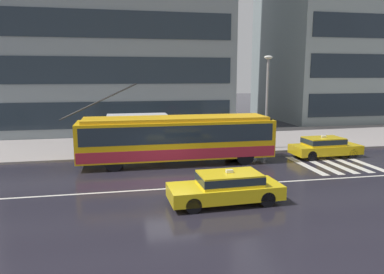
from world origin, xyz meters
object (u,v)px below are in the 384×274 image
(pedestrian_at_shelter, at_px, (230,124))
(taxi_ahead_of_bus, at_px, (325,146))
(bus_shelter, at_px, (137,123))
(taxi_oncoming_near, at_px, (227,186))
(trolleybus, at_px, (177,138))
(street_lamp, at_px, (267,94))
(pedestrian_approaching_curb, at_px, (162,127))
(pedestrian_walking_past, at_px, (203,128))

(pedestrian_at_shelter, bearing_deg, taxi_ahead_of_bus, -42.83)
(taxi_ahead_of_bus, distance_m, bus_shelter, 12.26)
(taxi_oncoming_near, bearing_deg, taxi_ahead_of_bus, 38.80)
(trolleybus, bearing_deg, taxi_oncoming_near, -82.41)
(pedestrian_at_shelter, height_order, street_lamp, street_lamp)
(taxi_ahead_of_bus, height_order, pedestrian_at_shelter, pedestrian_at_shelter)
(pedestrian_at_shelter, xyz_separation_m, street_lamp, (2.01, -1.73, 2.24))
(taxi_ahead_of_bus, height_order, pedestrian_approaching_curb, pedestrian_approaching_curb)
(trolleybus, xyz_separation_m, pedestrian_approaching_curb, (-0.47, 3.57, 0.18))
(taxi_ahead_of_bus, relative_size, pedestrian_approaching_curb, 2.21)
(taxi_oncoming_near, distance_m, bus_shelter, 11.32)
(street_lamp, bearing_deg, trolleybus, -158.71)
(pedestrian_at_shelter, xyz_separation_m, pedestrian_walking_past, (-2.46, -1.83, 0.05))
(taxi_oncoming_near, distance_m, street_lamp, 11.56)
(taxi_ahead_of_bus, distance_m, taxi_oncoming_near, 10.88)
(taxi_oncoming_near, distance_m, pedestrian_approaching_curb, 10.72)
(pedestrian_walking_past, bearing_deg, bus_shelter, 162.12)
(trolleybus, bearing_deg, pedestrian_approaching_curb, 97.55)
(taxi_oncoming_near, bearing_deg, bus_shelter, 105.64)
(pedestrian_approaching_curb, bearing_deg, pedestrian_at_shelter, 8.19)
(pedestrian_approaching_curb, bearing_deg, taxi_ahead_of_bus, -20.82)
(taxi_ahead_of_bus, height_order, bus_shelter, bus_shelter)
(trolleybus, distance_m, taxi_oncoming_near, 7.12)
(trolleybus, distance_m, bus_shelter, 4.38)
(trolleybus, xyz_separation_m, pedestrian_at_shelter, (4.57, 4.30, 0.12))
(trolleybus, xyz_separation_m, bus_shelter, (-2.10, 3.82, 0.45))
(pedestrian_walking_past, bearing_deg, pedestrian_approaching_curb, 156.77)
(bus_shelter, xyz_separation_m, pedestrian_walking_past, (4.21, -1.36, -0.29))
(pedestrian_at_shelter, bearing_deg, pedestrian_walking_past, -143.34)
(trolleybus, distance_m, pedestrian_walking_past, 3.25)
(pedestrian_at_shelter, bearing_deg, bus_shelter, -175.90)
(taxi_ahead_of_bus, xyz_separation_m, bus_shelter, (-11.51, 4.01, 1.28))
(taxi_oncoming_near, xyz_separation_m, bus_shelter, (-3.03, 10.83, 1.27))
(trolleybus, bearing_deg, taxi_ahead_of_bus, -1.16)
(trolleybus, height_order, pedestrian_approaching_curb, trolleybus)
(taxi_ahead_of_bus, distance_m, pedestrian_walking_past, 7.83)
(taxi_ahead_of_bus, distance_m, pedestrian_at_shelter, 6.67)
(pedestrian_at_shelter, bearing_deg, street_lamp, -40.80)
(bus_shelter, distance_m, pedestrian_walking_past, 4.43)
(bus_shelter, bearing_deg, street_lamp, -8.22)
(taxi_ahead_of_bus, bearing_deg, pedestrian_walking_past, 160.05)
(trolleybus, distance_m, taxi_ahead_of_bus, 9.45)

